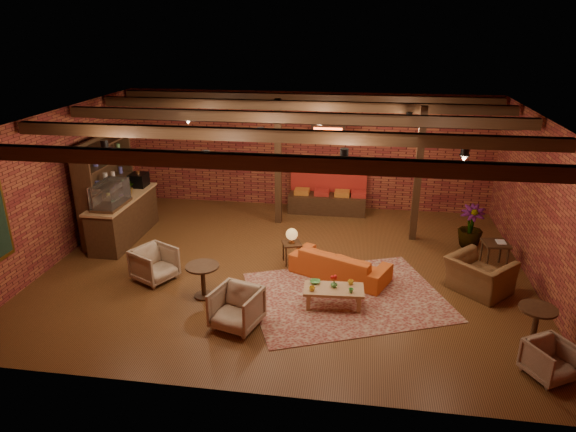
# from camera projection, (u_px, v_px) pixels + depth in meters

# --- Properties ---
(floor) EXTENTS (10.00, 10.00, 0.00)m
(floor) POSITION_uv_depth(u_px,v_px,m) (286.00, 267.00, 11.02)
(floor) COLOR #3B230E
(floor) RESTS_ON ground
(ceiling) EXTENTS (10.00, 8.00, 0.02)m
(ceiling) POSITION_uv_depth(u_px,v_px,m) (286.00, 119.00, 9.88)
(ceiling) COLOR black
(ceiling) RESTS_ON wall_back
(wall_back) EXTENTS (10.00, 0.02, 3.20)m
(wall_back) POSITION_uv_depth(u_px,v_px,m) (308.00, 151.00, 14.14)
(wall_back) COLOR maroon
(wall_back) RESTS_ON ground
(wall_front) EXTENTS (10.00, 0.02, 3.20)m
(wall_front) POSITION_uv_depth(u_px,v_px,m) (240.00, 294.00, 6.76)
(wall_front) COLOR maroon
(wall_front) RESTS_ON ground
(wall_left) EXTENTS (0.02, 8.00, 3.20)m
(wall_left) POSITION_uv_depth(u_px,v_px,m) (59.00, 186.00, 11.14)
(wall_left) COLOR maroon
(wall_left) RESTS_ON ground
(wall_right) EXTENTS (0.02, 8.00, 3.20)m
(wall_right) POSITION_uv_depth(u_px,v_px,m) (545.00, 210.00, 9.76)
(wall_right) COLOR maroon
(wall_right) RESTS_ON ground
(ceiling_beams) EXTENTS (9.80, 6.40, 0.22)m
(ceiling_beams) POSITION_uv_depth(u_px,v_px,m) (286.00, 125.00, 9.92)
(ceiling_beams) COLOR black
(ceiling_beams) RESTS_ON ceiling
(ceiling_pipe) EXTENTS (9.60, 0.12, 0.12)m
(ceiling_pipe) POSITION_uv_depth(u_px,v_px,m) (297.00, 121.00, 11.48)
(ceiling_pipe) COLOR black
(ceiling_pipe) RESTS_ON ceiling
(post_left) EXTENTS (0.16, 0.16, 3.20)m
(post_left) POSITION_uv_depth(u_px,v_px,m) (278.00, 163.00, 12.93)
(post_left) COLOR black
(post_left) RESTS_ON ground
(post_right) EXTENTS (0.16, 0.16, 3.20)m
(post_right) POSITION_uv_depth(u_px,v_px,m) (418.00, 175.00, 11.91)
(post_right) COLOR black
(post_right) RESTS_ON ground
(service_counter) EXTENTS (0.80, 2.50, 1.60)m
(service_counter) POSITION_uv_depth(u_px,v_px,m) (123.00, 207.00, 12.23)
(service_counter) COLOR black
(service_counter) RESTS_ON ground
(plant_counter) EXTENTS (0.35, 0.39, 0.30)m
(plant_counter) POSITION_uv_depth(u_px,v_px,m) (128.00, 188.00, 12.25)
(plant_counter) COLOR #337F33
(plant_counter) RESTS_ON service_counter
(shelving_hutch) EXTENTS (0.52, 2.00, 2.40)m
(shelving_hutch) POSITION_uv_depth(u_px,v_px,m) (107.00, 189.00, 12.23)
(shelving_hutch) COLOR black
(shelving_hutch) RESTS_ON ground
(banquette) EXTENTS (2.10, 0.70, 1.00)m
(banquette) POSITION_uv_depth(u_px,v_px,m) (327.00, 195.00, 14.04)
(banquette) COLOR #A7231B
(banquette) RESTS_ON ground
(service_sign) EXTENTS (0.86, 0.06, 0.30)m
(service_sign) POSITION_uv_depth(u_px,v_px,m) (328.00, 131.00, 12.96)
(service_sign) COLOR #FF4B19
(service_sign) RESTS_ON ceiling
(ceiling_spotlights) EXTENTS (6.40, 4.40, 0.28)m
(ceiling_spotlights) POSITION_uv_depth(u_px,v_px,m) (286.00, 136.00, 10.00)
(ceiling_spotlights) COLOR black
(ceiling_spotlights) RESTS_ON ceiling
(rug) EXTENTS (4.35, 3.88, 0.01)m
(rug) POSITION_uv_depth(u_px,v_px,m) (346.00, 296.00, 9.87)
(rug) COLOR maroon
(rug) RESTS_ON floor
(sofa) EXTENTS (2.16, 1.53, 0.59)m
(sofa) POSITION_uv_depth(u_px,v_px,m) (340.00, 264.00, 10.53)
(sofa) COLOR #BD4E1A
(sofa) RESTS_ON floor
(coffee_table) EXTENTS (1.13, 0.61, 0.63)m
(coffee_table) POSITION_uv_depth(u_px,v_px,m) (333.00, 290.00, 9.43)
(coffee_table) COLOR #9D7349
(coffee_table) RESTS_ON floor
(side_table_lamp) EXTENTS (0.49, 0.49, 0.81)m
(side_table_lamp) POSITION_uv_depth(u_px,v_px,m) (292.00, 237.00, 11.02)
(side_table_lamp) COLOR black
(side_table_lamp) RESTS_ON floor
(round_table_left) EXTENTS (0.63, 0.63, 0.66)m
(round_table_left) POSITION_uv_depth(u_px,v_px,m) (203.00, 276.00, 9.72)
(round_table_left) COLOR black
(round_table_left) RESTS_ON floor
(armchair_a) EXTENTS (0.96, 0.98, 0.77)m
(armchair_a) POSITION_uv_depth(u_px,v_px,m) (154.00, 263.00, 10.38)
(armchair_a) COLOR #C4AF98
(armchair_a) RESTS_ON floor
(armchair_b) EXTENTS (0.93, 0.90, 0.78)m
(armchair_b) POSITION_uv_depth(u_px,v_px,m) (236.00, 306.00, 8.79)
(armchair_b) COLOR #C4AF98
(armchair_b) RESTS_ON floor
(armchair_right) EXTENTS (1.27, 1.26, 0.95)m
(armchair_right) POSITION_uv_depth(u_px,v_px,m) (480.00, 270.00, 9.88)
(armchair_right) COLOR brown
(armchair_right) RESTS_ON floor
(side_table_book) EXTENTS (0.57, 0.57, 0.59)m
(side_table_book) POSITION_uv_depth(u_px,v_px,m) (496.00, 244.00, 10.88)
(side_table_book) COLOR black
(side_table_book) RESTS_ON floor
(round_table_right) EXTENTS (0.59, 0.59, 0.70)m
(round_table_right) POSITION_uv_depth(u_px,v_px,m) (536.00, 320.00, 8.24)
(round_table_right) COLOR black
(round_table_right) RESTS_ON floor
(armchair_far) EXTENTS (0.82, 0.81, 0.63)m
(armchair_far) POSITION_uv_depth(u_px,v_px,m) (550.00, 358.00, 7.55)
(armchair_far) COLOR #C4AF98
(armchair_far) RESTS_ON floor
(plant_tall) EXTENTS (1.90, 1.90, 3.01)m
(plant_tall) POSITION_uv_depth(u_px,v_px,m) (476.00, 185.00, 11.53)
(plant_tall) COLOR #4C7F4C
(plant_tall) RESTS_ON floor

